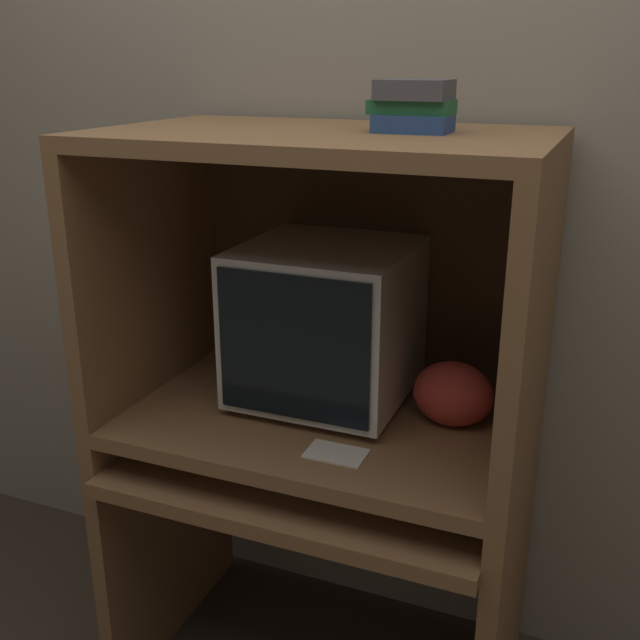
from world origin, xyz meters
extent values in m
cube|color=gray|center=(0.00, 0.68, 1.30)|extent=(6.00, 0.06, 2.60)
cube|color=brown|center=(-0.46, 0.31, 0.33)|extent=(0.04, 0.62, 0.67)
cube|color=brown|center=(0.46, 0.31, 0.33)|extent=(0.04, 0.62, 0.67)
cube|color=brown|center=(0.00, 0.19, 0.65)|extent=(0.89, 0.44, 0.04)
cube|color=brown|center=(-0.46, 0.31, 0.72)|extent=(0.04, 0.62, 0.11)
cube|color=brown|center=(0.46, 0.31, 0.72)|extent=(0.04, 0.62, 0.11)
cube|color=brown|center=(0.00, 0.31, 0.76)|extent=(0.89, 0.62, 0.04)
cube|color=brown|center=(-0.46, 0.31, 1.11)|extent=(0.04, 0.62, 0.66)
cube|color=brown|center=(0.46, 0.31, 1.11)|extent=(0.04, 0.62, 0.66)
cube|color=brown|center=(0.00, 0.31, 1.42)|extent=(0.89, 0.62, 0.04)
cube|color=#48321E|center=(0.00, 0.61, 1.11)|extent=(0.89, 0.01, 0.66)
cylinder|color=beige|center=(-0.02, 0.39, 0.79)|extent=(0.22, 0.22, 0.02)
cube|color=beige|center=(-0.02, 0.39, 0.98)|extent=(0.39, 0.40, 0.37)
cube|color=black|center=(-0.02, 0.19, 0.98)|extent=(0.36, 0.01, 0.33)
cube|color=beige|center=(0.01, 0.21, 0.68)|extent=(0.47, 0.16, 0.02)
cube|color=silver|center=(0.01, 0.21, 0.69)|extent=(0.43, 0.13, 0.01)
ellipsoid|color=#28282B|center=(0.30, 0.19, 0.68)|extent=(0.06, 0.04, 0.03)
ellipsoid|color=#BC382D|center=(0.30, 0.37, 0.85)|extent=(0.18, 0.14, 0.15)
cube|color=navy|center=(0.19, 0.34, 1.45)|extent=(0.15, 0.11, 0.04)
cube|color=#236638|center=(0.18, 0.35, 1.49)|extent=(0.17, 0.10, 0.03)
cube|color=#4C4C51|center=(0.19, 0.34, 1.52)|extent=(0.14, 0.12, 0.04)
cube|color=beige|center=(0.10, 0.13, 0.78)|extent=(0.13, 0.08, 0.00)
camera|label=1|loc=(0.61, -1.20, 1.58)|focal=42.00mm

